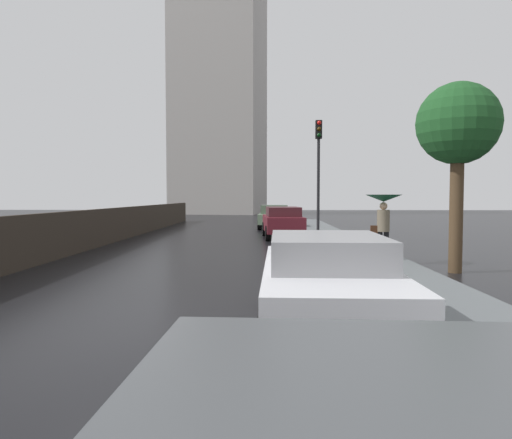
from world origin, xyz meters
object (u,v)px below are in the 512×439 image
Objects in this scene: car_green_mid_road at (274,216)px; car_white_behind_camera at (326,282)px; car_maroon_far_ahead at (283,221)px; traffic_light at (319,158)px; street_tree_near at (458,127)px; pedestrian_with_umbrella_near at (383,209)px.

car_green_mid_road is 21.51m from car_white_behind_camera.
car_maroon_far_ahead is 0.91× the size of car_white_behind_camera.
car_green_mid_road is 1.10× the size of car_maroon_far_ahead.
car_white_behind_camera is at bearing -95.95° from traffic_light.
car_green_mid_road is 17.02m from street_tree_near.
car_maroon_far_ahead is 0.84× the size of traffic_light.
street_tree_near is (4.28, -16.21, 2.93)m from car_green_mid_road.
street_tree_near is (2.61, -7.64, 0.15)m from traffic_light.
pedestrian_with_umbrella_near is 6.66m from traffic_light.
car_white_behind_camera is 0.92× the size of traffic_light.
car_white_behind_camera is 2.47× the size of pedestrian_with_umbrella_near.
street_tree_near is at bearing -72.93° from car_green_mid_road.
car_maroon_far_ahead reaches higher than car_white_behind_camera.
street_tree_near is at bearing 54.70° from car_white_behind_camera.
pedestrian_with_umbrella_near is (2.80, -14.85, 0.85)m from car_green_mid_road.
car_green_mid_road is 9.17m from traffic_light.
traffic_light is at bearing 85.50° from car_white_behind_camera.
traffic_light is (-1.13, 6.28, 1.93)m from pedestrian_with_umbrella_near.
traffic_light reaches higher than car_green_mid_road.
car_white_behind_camera is (0.07, -14.82, -0.05)m from car_maroon_far_ahead.
car_white_behind_camera is 7.16m from pedestrian_with_umbrella_near.
traffic_light reaches higher than pedestrian_with_umbrella_near.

